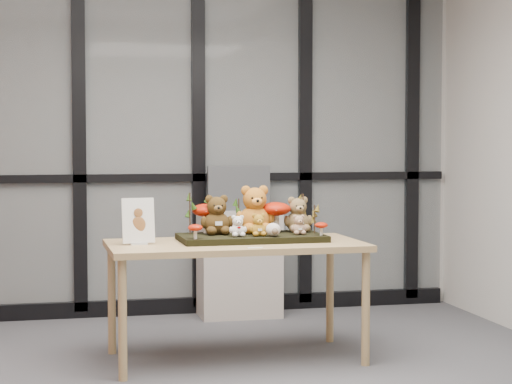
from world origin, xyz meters
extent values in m
plane|color=beige|center=(0.00, 2.50, 1.40)|extent=(5.00, 0.00, 5.00)
plane|color=beige|center=(0.00, -2.50, 1.40)|extent=(5.00, 0.00, 5.00)
cube|color=#2D383F|center=(0.00, 2.47, 1.40)|extent=(4.90, 0.02, 2.70)
cube|color=black|center=(0.00, 2.47, 0.06)|extent=(4.90, 0.06, 0.12)
cube|color=black|center=(0.00, 2.47, 1.05)|extent=(4.90, 0.06, 0.06)
cube|color=black|center=(-0.45, 2.47, 1.40)|extent=(0.10, 0.06, 2.70)
cube|color=black|center=(0.45, 2.47, 1.40)|extent=(0.10, 0.06, 2.70)
cube|color=black|center=(1.30, 2.47, 1.40)|extent=(0.10, 0.06, 2.70)
cube|color=black|center=(2.20, 2.47, 1.40)|extent=(0.10, 0.06, 2.70)
cube|color=tan|center=(0.42, 0.92, 0.70)|extent=(1.55, 0.79, 0.04)
cylinder|color=tan|center=(-0.29, 0.57, 0.34)|extent=(0.05, 0.05, 0.68)
cylinder|color=tan|center=(-0.31, 1.24, 0.34)|extent=(0.05, 0.05, 0.68)
cylinder|color=tan|center=(1.14, 0.59, 0.34)|extent=(0.05, 0.05, 0.68)
cylinder|color=tan|center=(1.13, 1.26, 0.34)|extent=(0.05, 0.05, 0.68)
cube|color=black|center=(0.53, 0.98, 0.74)|extent=(0.89, 0.46, 0.04)
cube|color=silver|center=(-0.17, 0.92, 0.72)|extent=(0.11, 0.07, 0.01)
cube|color=white|center=(-0.17, 0.92, 0.86)|extent=(0.20, 0.06, 0.27)
ellipsoid|color=brown|center=(-0.17, 0.92, 0.84)|extent=(0.09, 0.01, 0.10)
ellipsoid|color=brown|center=(-0.17, 0.92, 0.91)|extent=(0.05, 0.01, 0.05)
cube|color=white|center=(0.47, 0.61, 0.72)|extent=(0.09, 0.03, 0.00)
cube|color=#A99F96|center=(0.72, 2.25, 0.40)|extent=(0.60, 0.35, 0.80)
cube|color=#484B50|center=(0.72, 2.27, 0.97)|extent=(0.47, 0.05, 0.34)
cube|color=black|center=(0.72, 2.25, 0.97)|extent=(0.42, 0.00, 0.28)
camera|label=1|loc=(-0.71, -4.56, 1.35)|focal=65.00mm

